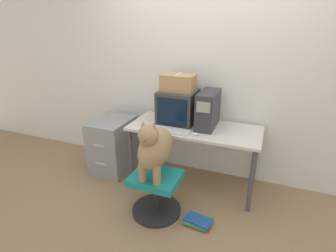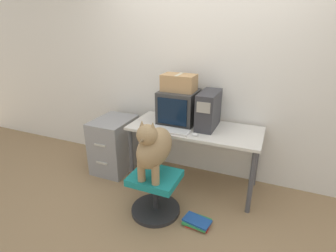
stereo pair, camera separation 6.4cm
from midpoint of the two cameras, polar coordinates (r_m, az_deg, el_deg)
ground_plane at (r=3.06m, az=2.89°, el=-15.40°), size 12.00×12.00×0.00m
wall_back at (r=3.17m, az=7.57°, el=11.63°), size 8.00×0.05×2.60m
desk at (r=2.99m, az=5.11°, el=-1.83°), size 1.47×0.64×0.74m
crt_monitor at (r=3.04m, az=1.55°, el=4.21°), size 0.42×0.41×0.38m
pc_tower at (r=2.93m, az=8.07°, el=3.58°), size 0.19×0.45×0.40m
keyboard at (r=2.83m, az=-0.35°, el=-0.95°), size 0.44×0.16×0.03m
computer_mouse at (r=2.74m, az=5.23°, el=-1.80°), size 0.07×0.05×0.03m
office_chair at (r=2.74m, az=-3.28°, el=-14.18°), size 0.51×0.51×0.44m
dog at (r=2.46m, az=-3.67°, el=-4.60°), size 0.27×0.56×0.61m
filing_cabinet at (r=3.50m, az=-12.36°, el=-4.10°), size 0.44×0.59×0.70m
cardboard_box at (r=2.97m, az=1.63°, el=9.42°), size 0.37×0.24×0.19m
book_stack_floor at (r=2.73m, az=5.96°, el=-19.97°), size 0.28×0.22×0.06m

